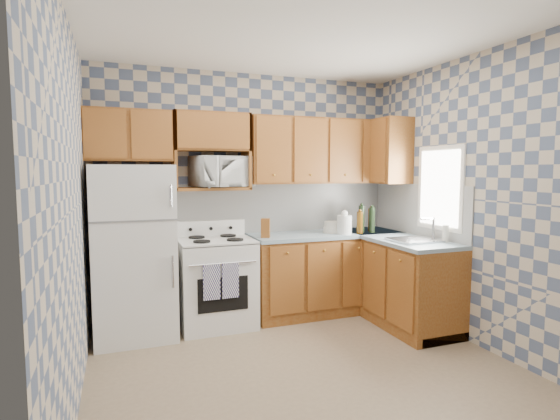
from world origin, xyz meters
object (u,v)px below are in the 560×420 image
object	(u,v)px
stove_body	(216,283)
microwave	(222,172)
refrigerator	(134,252)
electric_kettle	(344,225)

from	to	relation	value
stove_body	microwave	distance (m)	1.18
stove_body	microwave	xyz separation A→B (m)	(0.11, 0.16, 1.17)
refrigerator	electric_kettle	size ratio (longest dim) A/B	8.05
refrigerator	microwave	size ratio (longest dim) A/B	2.82
stove_body	microwave	size ratio (longest dim) A/B	1.51
stove_body	microwave	world-z (taller)	microwave
refrigerator	microwave	distance (m)	1.21
refrigerator	electric_kettle	xyz separation A→B (m)	(2.23, -0.12, 0.18)
refrigerator	stove_body	world-z (taller)	refrigerator
electric_kettle	refrigerator	bearing A→B (deg)	176.87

